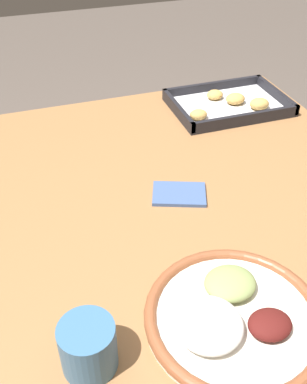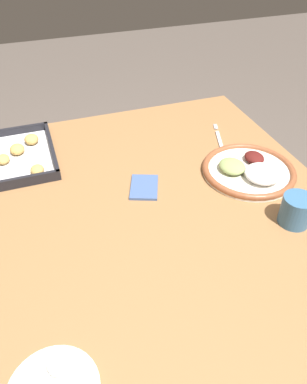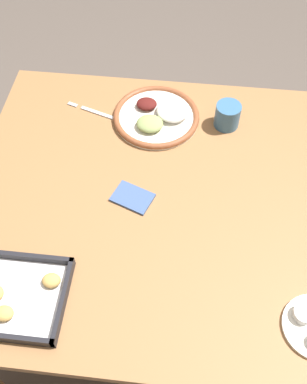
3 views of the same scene
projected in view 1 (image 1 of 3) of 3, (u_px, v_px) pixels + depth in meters
name	position (u px, v px, depth m)	size (l,w,h in m)	color
dining_table	(149.00, 237.00, 1.00)	(1.12, 1.02, 0.72)	olive
dinner_plate	(232.00, 316.00, 0.70)	(0.29, 0.29, 0.05)	white
baking_tray	(229.00, 104.00, 1.28)	(0.32, 0.22, 0.04)	black
drinking_cup	(88.00, 347.00, 0.63)	(0.08, 0.08, 0.08)	#38668E
napkin	(179.00, 194.00, 0.96)	(0.13, 0.11, 0.01)	#3F598C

